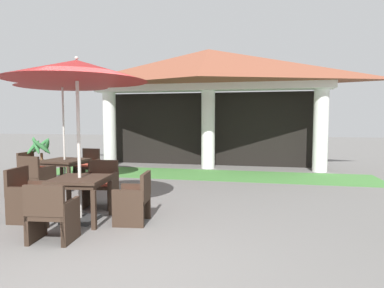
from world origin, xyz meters
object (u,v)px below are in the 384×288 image
patio_umbrella_near_foreground (77,72)px  patio_chair_near_foreground_north (101,185)px  patio_umbrella_mid_left (62,81)px  patio_chair_near_foreground_west (28,196)px  patio_chair_mid_left_north (88,166)px  patio_table_mid_left (65,163)px  patio_chair_near_foreground_east (134,200)px  potted_palm_left_edge (42,169)px  patio_chair_mid_left_south (36,177)px  patio_table_near_foreground (80,184)px  patio_chair_near_foreground_south (52,215)px  patio_chair_mid_left_west (33,170)px

patio_umbrella_near_foreground → patio_chair_near_foreground_north: bearing=96.6°
patio_umbrella_near_foreground → patio_umbrella_mid_left: patio_umbrella_mid_left is taller
patio_chair_near_foreground_west → patio_chair_mid_left_north: (-0.88, 3.55, -0.03)m
patio_umbrella_near_foreground → patio_table_mid_left: patio_umbrella_near_foreground is taller
patio_chair_near_foreground_east → patio_table_mid_left: (-2.81, 2.34, 0.23)m
patio_chair_mid_left_north → patio_umbrella_mid_left: bearing=90.0°
potted_palm_left_edge → patio_chair_near_foreground_north: bearing=-34.3°
patio_chair_mid_left_south → patio_umbrella_mid_left: bearing=90.0°
patio_chair_near_foreground_east → patio_chair_near_foreground_west: bearing=90.0°
patio_table_near_foreground → potted_palm_left_edge: 3.93m
patio_chair_mid_left_north → patio_chair_near_foreground_south: bearing=117.7°
patio_chair_near_foreground_east → patio_umbrella_mid_left: patio_umbrella_mid_left is taller
patio_chair_mid_left_south → patio_table_near_foreground: bearing=-32.5°
patio_table_near_foreground → patio_chair_near_foreground_south: 0.97m
patio_chair_near_foreground_north → patio_chair_near_foreground_south: bearing=90.0°
patio_chair_near_foreground_east → patio_chair_mid_left_north: (-2.74, 3.34, 0.00)m
patio_chair_near_foreground_east → patio_chair_near_foreground_west: 1.88m
patio_chair_near_foreground_south → patio_chair_mid_left_west: bearing=124.3°
patio_chair_near_foreground_east → patio_chair_near_foreground_west: (-1.87, -0.22, 0.03)m
patio_table_mid_left → patio_umbrella_mid_left: size_ratio=0.35×
patio_umbrella_mid_left → patio_chair_mid_left_north: bearing=86.0°
patio_chair_near_foreground_east → patio_chair_mid_left_south: (-2.89, 1.34, 0.04)m
potted_palm_left_edge → patio_chair_mid_left_west: bearing=-110.1°
patio_chair_mid_left_north → patio_chair_near_foreground_east: bearing=133.5°
patio_chair_near_foreground_east → patio_table_mid_left: 3.67m
patio_umbrella_near_foreground → patio_chair_mid_left_south: (-1.95, 1.45, -2.09)m
patio_chair_near_foreground_west → potted_palm_left_edge: size_ratio=0.70×
patio_umbrella_near_foreground → patio_table_mid_left: (-1.88, 2.44, -1.90)m
patio_chair_near_foreground_west → patio_chair_near_foreground_south: bearing=45.1°
patio_umbrella_mid_left → patio_chair_near_foreground_south: bearing=-59.5°
patio_umbrella_near_foreground → patio_chair_near_foreground_south: (0.11, -0.93, -2.12)m
patio_chair_near_foreground_south → potted_palm_left_edge: potted_palm_left_edge is taller
patio_chair_near_foreground_south → patio_chair_near_foreground_east: bearing=45.0°
patio_chair_near_foreground_south → patio_chair_near_foreground_east: same height
patio_chair_mid_left_west → patio_chair_mid_left_south: patio_chair_mid_left_south is taller
patio_chair_near_foreground_south → patio_chair_near_foreground_north: size_ratio=0.94×
patio_chair_near_foreground_west → patio_table_mid_left: size_ratio=0.89×
patio_chair_near_foreground_east → patio_chair_near_foreground_north: 1.33m
patio_umbrella_mid_left → patio_chair_mid_left_west: size_ratio=3.39×
patio_chair_near_foreground_west → potted_palm_left_edge: 3.41m
patio_umbrella_mid_left → potted_palm_left_edge: (-0.90, 0.32, -2.30)m
patio_chair_mid_left_north → patio_chair_mid_left_south: (-0.14, -2.00, 0.03)m
patio_chair_near_foreground_east → potted_palm_left_edge: potted_palm_left_edge is taller
patio_umbrella_near_foreground → patio_chair_mid_left_north: 4.43m
patio_table_mid_left → potted_palm_left_edge: potted_palm_left_edge is taller
patio_chair_near_foreground_west → patio_umbrella_mid_left: bearing=-166.2°
patio_table_near_foreground → patio_chair_near_foreground_north: 0.96m
patio_chair_near_foreground_south → patio_umbrella_mid_left: bearing=113.9°
patio_chair_near_foreground_west → potted_palm_left_edge: bearing=-153.7°
patio_chair_near_foreground_east → patio_chair_near_foreground_south: bearing=135.0°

